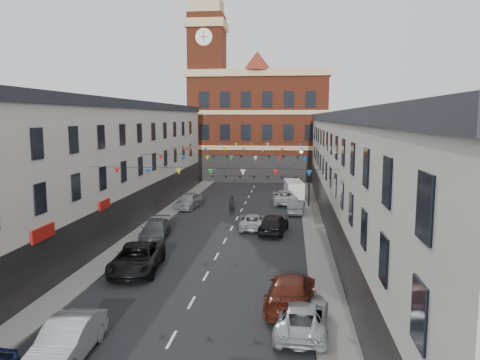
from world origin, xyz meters
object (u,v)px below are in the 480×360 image
at_px(car_left_e, 188,201).
at_px(moving_car, 252,221).
at_px(street_lamp, 307,170).
at_px(car_right_c, 291,291).
at_px(car_right_d, 274,224).
at_px(car_left_b, 67,340).
at_px(car_right_f, 284,197).
at_px(car_right_e, 296,207).
at_px(pedestrian, 232,205).
at_px(car_left_d, 155,229).
at_px(white_van, 294,190).
at_px(car_left_c, 137,259).
at_px(car_right_b, 302,317).

relative_size(car_left_e, moving_car, 1.02).
bearing_deg(street_lamp, car_right_c, -93.43).
bearing_deg(car_left_e, street_lamp, 15.83).
xyz_separation_m(street_lamp, car_right_d, (-2.95, -11.40, -3.08)).
height_order(car_left_b, car_left_e, car_left_e).
height_order(car_left_b, car_right_f, car_left_b).
relative_size(car_right_c, car_right_e, 1.32).
bearing_deg(moving_car, car_right_e, -123.89).
xyz_separation_m(car_right_c, pedestrian, (-5.64, 21.40, 0.13)).
xyz_separation_m(car_left_d, car_right_f, (9.73, 15.55, 0.07)).
bearing_deg(car_left_b, car_right_d, 68.43).
distance_m(car_left_b, car_right_c, 10.49).
bearing_deg(white_van, car_left_c, -116.68).
bearing_deg(car_right_f, car_left_c, 65.17).
relative_size(street_lamp, car_left_c, 1.03).
bearing_deg(car_left_c, pedestrian, 72.07).
distance_m(car_left_d, pedestrian, 10.36).
bearing_deg(car_right_c, street_lamp, -88.66).
bearing_deg(car_left_c, car_left_e, 87.65).
bearing_deg(car_right_d, car_left_d, 21.93).
relative_size(car_left_c, car_right_c, 1.04).
bearing_deg(car_right_f, moving_car, 73.15).
distance_m(car_right_c, white_van, 30.94).
xyz_separation_m(car_right_e, white_van, (-0.22, 8.28, 0.35)).
height_order(car_left_d, car_right_b, car_left_d).
bearing_deg(car_left_e, white_van, 39.47).
height_order(car_left_d, car_right_f, car_right_f).
height_order(car_right_b, white_van, white_van).
bearing_deg(car_right_e, car_left_b, 76.43).
bearing_deg(car_right_e, car_right_f, -72.09).
relative_size(car_left_b, car_right_e, 1.10).
bearing_deg(car_left_b, car_right_e, 70.11).
bearing_deg(car_left_c, car_right_c, -30.87).
relative_size(car_left_b, moving_car, 0.99).
relative_size(car_right_f, moving_car, 1.17).
xyz_separation_m(car_left_d, car_left_e, (0.00, 11.89, 0.12)).
height_order(car_left_b, car_left_c, car_left_c).
relative_size(street_lamp, white_van, 1.27).
xyz_separation_m(car_left_b, car_left_d, (-1.90, 18.26, -0.08)).
xyz_separation_m(car_left_e, pedestrian, (4.86, -2.73, 0.13)).
bearing_deg(white_van, car_right_e, -95.32).
bearing_deg(car_right_c, car_left_d, -44.65).
height_order(car_right_c, pedestrian, pedestrian).
relative_size(car_left_e, car_right_c, 0.86).
xyz_separation_m(car_left_c, car_right_e, (9.80, 18.31, -0.11)).
bearing_deg(car_right_b, car_left_d, -49.32).
xyz_separation_m(car_right_c, white_van, (0.28, 30.94, 0.24)).
bearing_deg(car_right_f, car_right_e, 99.04).
bearing_deg(car_right_c, white_van, -85.75).
height_order(car_right_b, moving_car, car_right_b).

